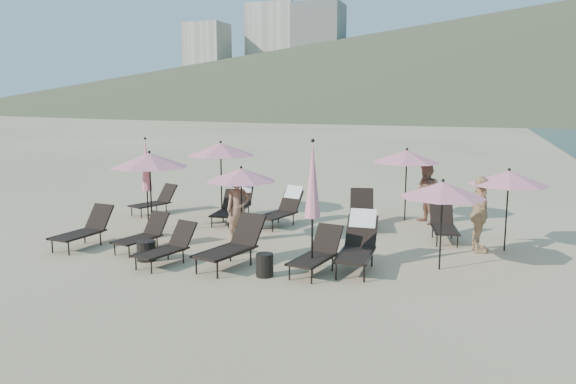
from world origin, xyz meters
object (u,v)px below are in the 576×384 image
(lounger_8, at_px, (228,209))
(umbrella_open_1, at_px, (241,175))
(lounger_6, at_px, (155,201))
(beachgoer_a, at_px, (238,209))
(umbrella_closed_0, at_px, (313,181))
(side_table_1, at_px, (265,265))
(umbrella_closed_1, at_px, (146,166))
(lounger_1, at_px, (143,234))
(lounger_0, at_px, (84,229))
(lounger_7, at_px, (239,201))
(lounger_9, at_px, (283,208))
(umbrella_open_4, at_px, (407,156))
(lounger_2, at_px, (168,246))
(lounger_5, at_px, (358,243))
(umbrella_open_3, at_px, (221,149))
(lounger_10, at_px, (362,211))
(beachgoer_b, at_px, (426,194))
(beachgoer_c, at_px, (480,214))
(lounger_11, at_px, (444,224))
(side_table_0, at_px, (146,251))
(umbrella_open_5, at_px, (509,178))
(umbrella_open_0, at_px, (149,160))
(lounger_4, at_px, (317,253))
(umbrella_open_2, at_px, (443,190))
(lounger_3, at_px, (232,244))

(lounger_8, bearing_deg, umbrella_open_1, -63.62)
(lounger_6, relative_size, beachgoer_a, 0.99)
(umbrella_closed_0, distance_m, side_table_1, 2.02)
(umbrella_closed_0, relative_size, side_table_1, 5.89)
(umbrella_closed_1, bearing_deg, lounger_1, -59.93)
(lounger_0, xyz_separation_m, beachgoer_a, (3.43, 1.77, 0.40))
(lounger_7, bearing_deg, beachgoer_a, -73.76)
(lounger_9, height_order, umbrella_open_4, umbrella_open_4)
(lounger_2, xyz_separation_m, lounger_5, (4.09, 1.12, 0.15))
(umbrella_open_3, bearing_deg, lounger_1, -88.87)
(lounger_10, relative_size, beachgoer_a, 1.14)
(lounger_7, distance_m, umbrella_open_4, 5.37)
(beachgoer_b, height_order, beachgoer_c, beachgoer_c)
(lounger_8, height_order, lounger_11, lounger_8)
(lounger_6, xyz_separation_m, side_table_1, (5.81, -5.02, -0.18))
(lounger_7, xyz_separation_m, lounger_11, (6.32, -1.02, -0.07))
(lounger_1, height_order, beachgoer_a, beachgoer_a)
(lounger_0, relative_size, umbrella_open_1, 0.88)
(lounger_2, distance_m, lounger_5, 4.24)
(umbrella_open_1, height_order, side_table_0, umbrella_open_1)
(umbrella_open_3, height_order, umbrella_open_4, umbrella_open_3)
(lounger_8, height_order, umbrella_open_1, umbrella_open_1)
(lounger_1, xyz_separation_m, lounger_10, (4.57, 4.20, 0.09))
(lounger_0, height_order, side_table_0, lounger_0)
(lounger_2, height_order, beachgoer_a, beachgoer_a)
(umbrella_open_5, bearing_deg, umbrella_open_0, -172.69)
(lounger_8, relative_size, lounger_9, 0.90)
(lounger_4, bearing_deg, umbrella_closed_0, -95.88)
(lounger_0, relative_size, umbrella_open_5, 0.86)
(lounger_11, relative_size, umbrella_open_2, 0.85)
(lounger_11, distance_m, umbrella_open_3, 7.28)
(lounger_1, xyz_separation_m, umbrella_closed_1, (-1.16, 2.00, 1.43))
(lounger_7, bearing_deg, lounger_6, -178.43)
(lounger_4, relative_size, side_table_0, 3.71)
(lounger_11, relative_size, beachgoer_c, 0.91)
(lounger_0, relative_size, umbrella_open_4, 0.78)
(lounger_1, bearing_deg, beachgoer_b, 51.82)
(lounger_9, xyz_separation_m, umbrella_open_5, (6.11, -0.93, 1.28))
(lounger_3, bearing_deg, umbrella_open_0, 161.33)
(lounger_1, bearing_deg, lounger_10, 53.69)
(lounger_6, bearing_deg, lounger_11, 16.22)
(umbrella_open_2, bearing_deg, lounger_9, 146.98)
(umbrella_open_2, bearing_deg, lounger_0, -173.90)
(lounger_4, height_order, umbrella_open_2, umbrella_open_2)
(lounger_7, height_order, umbrella_open_1, umbrella_open_1)
(lounger_3, bearing_deg, umbrella_closed_0, 13.76)
(lounger_4, relative_size, beachgoer_b, 0.94)
(lounger_0, bearing_deg, side_table_0, -8.94)
(lounger_8, distance_m, umbrella_open_1, 2.81)
(lounger_5, bearing_deg, beachgoer_c, 39.39)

